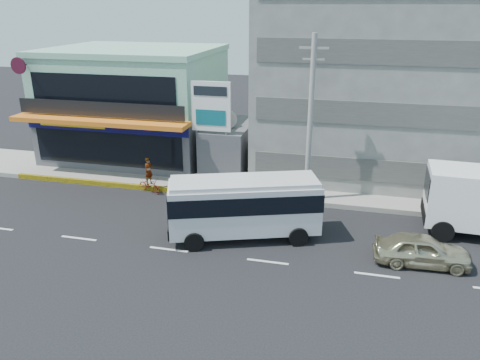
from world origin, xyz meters
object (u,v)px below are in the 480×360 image
concrete_building (381,73)px  billboard (211,112)px  minibus (244,203)px  motorcycle_rider (149,181)px  sedan (422,250)px  shop_building (137,106)px  satellite_dish (226,127)px  utility_pole_near (310,121)px

concrete_building → billboard: size_ratio=2.32×
billboard → minibus: size_ratio=0.86×
concrete_building → billboard: (-10.50, -5.80, -2.07)m
concrete_building → motorcycle_rider: bearing=-149.6°
concrete_building → sedan: (2.00, -13.50, -6.26)m
shop_building → billboard: (7.50, -4.75, 0.93)m
concrete_building → minibus: bearing=-117.5°
motorcycle_rider → concrete_building: bearing=30.4°
billboard → concrete_building: bearing=28.9°
shop_building → satellite_dish: bearing=-20.2°
utility_pole_near → sedan: utility_pole_near is taller
utility_pole_near → motorcycle_rider: utility_pole_near is taller
billboard → utility_pole_near: size_ratio=0.69×
satellite_dish → sedan: satellite_dish is taller
billboard → minibus: (3.84, -7.01, -3.01)m
concrete_building → motorcycle_rider: concrete_building is taller
concrete_building → satellite_dish: size_ratio=10.67×
shop_building → motorcycle_rider: 8.80m
utility_pole_near → concrete_building: bearing=62.2°
utility_pole_near → minibus: bearing=-117.1°
shop_building → concrete_building: concrete_building is taller
utility_pole_near → motorcycle_rider: bearing=-176.6°
billboard → satellite_dish: bearing=74.5°
billboard → sedan: bearing=-31.6°
shop_building → satellite_dish: shop_building is taller
minibus → motorcycle_rider: minibus is taller
billboard → sedan: billboard is taller
shop_building → sedan: size_ratio=2.84×
satellite_dish → minibus: 9.56m
minibus → satellite_dish: bearing=110.7°
shop_building → utility_pole_near: size_ratio=1.24×
minibus → shop_building: bearing=134.0°
concrete_building → utility_pole_near: (-4.00, -7.60, -1.85)m
satellite_dish → utility_pole_near: (6.00, -3.60, 1.57)m
concrete_building → motorcycle_rider: (-14.00, -8.20, -6.24)m
billboard → motorcycle_rider: 5.94m
satellite_dish → motorcycle_rider: satellite_dish is taller
shop_building → sedan: (20.00, -12.45, -3.25)m
minibus → sedan: minibus is taller
utility_pole_near → satellite_dish: bearing=149.0°
concrete_building → sedan: size_ratio=3.67×
satellite_dish → billboard: bearing=-105.5°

